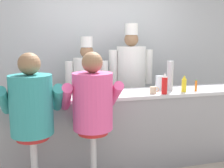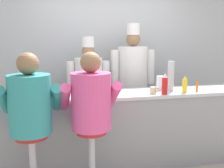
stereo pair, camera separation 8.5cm
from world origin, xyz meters
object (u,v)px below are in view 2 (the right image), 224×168
Objects in this scene: water_pitcher_clear at (161,83)px; cereal_bowl at (37,95)px; coffee_mug_tan at (153,90)px; cook_in_whites_near at (89,86)px; cook_in_whites_far at (133,77)px; ketchup_bottle_red at (165,84)px; breakfast_plate at (61,95)px; mustard_bottle_yellow at (185,84)px; diner_seated_pink at (91,105)px; hot_sauce_bottle_orange at (197,86)px; diner_seated_teal at (30,108)px; cup_stack_steel at (171,76)px.

water_pitcher_clear is 1.58m from cereal_bowl.
cook_in_whites_near reaches higher than coffee_mug_tan.
cook_in_whites_far is (1.45, 0.88, 0.04)m from cereal_bowl.
ketchup_bottle_red is 0.14× the size of cook_in_whites_far.
cook_in_whites_near reaches higher than ketchup_bottle_red.
water_pitcher_clear is 0.83× the size of breakfast_plate.
water_pitcher_clear is at bearing 4.67° from breakfast_plate.
diner_seated_pink reaches higher than mustard_bottle_yellow.
hot_sauce_bottle_orange is 0.09× the size of cook_in_whites_near.
mustard_bottle_yellow reaches higher than cereal_bowl.
breakfast_plate is 1.49m from cook_in_whites_far.
cereal_bowl reaches higher than breakfast_plate.
cereal_bowl is 0.08× the size of cook_in_whites_near.
water_pitcher_clear is at bearing -81.50° from cook_in_whites_far.
coffee_mug_tan is (-0.42, -0.00, -0.06)m from mustard_bottle_yellow.
coffee_mug_tan is (-0.19, -0.23, -0.05)m from water_pitcher_clear.
cereal_bowl is at bearing 171.38° from ketchup_bottle_red.
cereal_bowl is 0.07× the size of cook_in_whites_far.
cereal_bowl is at bearing 136.11° from diner_seated_pink.
cook_in_whites_near is at bearing 142.85° from hot_sauce_bottle_orange.
diner_seated_teal is at bearing -119.86° from cook_in_whites_near.
coffee_mug_tan is at bearing -6.93° from cereal_bowl.
coffee_mug_tan is at bearing 153.35° from ketchup_bottle_red.
water_pitcher_clear is at bearing 151.81° from hot_sauce_bottle_orange.
mustard_bottle_yellow is 0.32m from water_pitcher_clear.
ketchup_bottle_red is 1.41× the size of water_pitcher_clear.
cook_in_whites_near reaches higher than breakfast_plate.
hot_sauce_bottle_orange is 0.46m from water_pitcher_clear.
cup_stack_steel reaches higher than ketchup_bottle_red.
ketchup_bottle_red is at bearing -8.62° from cereal_bowl.
diner_seated_teal is at bearing -123.13° from breakfast_plate.
cook_in_whites_near reaches higher than water_pitcher_clear.
cook_in_whites_near reaches higher than diner_seated_teal.
ketchup_bottle_red is 1.23× the size of mustard_bottle_yellow.
coffee_mug_tan reaches higher than cereal_bowl.
cook_in_whites_far is at bearing 57.40° from diner_seated_pink.
cook_in_whites_near is (-0.94, 0.84, -0.24)m from cup_stack_steel.
breakfast_plate is at bearing 171.44° from ketchup_bottle_red.
diner_seated_pink is at bearing 0.01° from diner_seated_teal.
coffee_mug_tan is at bearing -178.75° from hot_sauce_bottle_orange.
cook_in_whites_far is at bearing 116.98° from hot_sauce_bottle_orange.
mustard_bottle_yellow reaches higher than coffee_mug_tan.
diner_seated_teal is at bearing -93.87° from cereal_bowl.
coffee_mug_tan is 0.35m from cup_stack_steel.
diner_seated_pink is at bearing -43.89° from cereal_bowl.
cereal_bowl is at bearing 171.13° from breakfast_plate.
breakfast_plate is at bearing 173.57° from coffee_mug_tan.
cook_in_whites_near is (-1.08, 0.96, -0.14)m from mustard_bottle_yellow.
hot_sauce_bottle_orange is 1.48m from diner_seated_pink.
cup_stack_steel is 0.23× the size of cook_in_whites_near.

